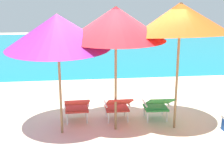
{
  "coord_description": "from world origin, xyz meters",
  "views": [
    {
      "loc": [
        -0.91,
        -6.39,
        2.56
      ],
      "look_at": [
        0.0,
        0.39,
        0.75
      ],
      "focal_mm": 47.41,
      "sensor_mm": 36.0,
      "label": 1
    }
  ],
  "objects_px": {
    "beach_umbrella_center": "(116,23)",
    "lounge_chair_left": "(77,106)",
    "lounge_chair_right": "(158,105)",
    "lounge_chair_center": "(118,105)",
    "beach_umbrella_left": "(58,31)",
    "beach_umbrella_right": "(180,19)"
  },
  "relations": [
    {
      "from": "lounge_chair_right",
      "to": "beach_umbrella_left",
      "type": "xyz_separation_m",
      "value": [
        -2.13,
        -0.32,
        1.69
      ]
    },
    {
      "from": "lounge_chair_right",
      "to": "beach_umbrella_left",
      "type": "distance_m",
      "value": 2.73
    },
    {
      "from": "lounge_chair_left",
      "to": "beach_umbrella_center",
      "type": "relative_size",
      "value": 0.34
    },
    {
      "from": "lounge_chair_right",
      "to": "beach_umbrella_center",
      "type": "bearing_deg",
      "value": -164.14
    },
    {
      "from": "lounge_chair_center",
      "to": "beach_umbrella_right",
      "type": "distance_m",
      "value": 2.28
    },
    {
      "from": "lounge_chair_left",
      "to": "lounge_chair_right",
      "type": "relative_size",
      "value": 0.98
    },
    {
      "from": "lounge_chair_center",
      "to": "beach_umbrella_center",
      "type": "xyz_separation_m",
      "value": [
        -0.11,
        -0.38,
        1.82
      ]
    },
    {
      "from": "lounge_chair_center",
      "to": "lounge_chair_right",
      "type": "relative_size",
      "value": 0.97
    },
    {
      "from": "lounge_chair_left",
      "to": "lounge_chair_center",
      "type": "height_order",
      "value": "same"
    },
    {
      "from": "beach_umbrella_center",
      "to": "lounge_chair_center",
      "type": "bearing_deg",
      "value": 73.9
    },
    {
      "from": "lounge_chair_center",
      "to": "beach_umbrella_left",
      "type": "relative_size",
      "value": 0.35
    },
    {
      "from": "lounge_chair_center",
      "to": "lounge_chair_right",
      "type": "height_order",
      "value": "same"
    },
    {
      "from": "beach_umbrella_left",
      "to": "beach_umbrella_center",
      "type": "xyz_separation_m",
      "value": [
        1.13,
        0.04,
        0.14
      ]
    },
    {
      "from": "beach_umbrella_center",
      "to": "lounge_chair_left",
      "type": "bearing_deg",
      "value": 151.32
    },
    {
      "from": "lounge_chair_left",
      "to": "lounge_chair_right",
      "type": "distance_m",
      "value": 1.81
    },
    {
      "from": "beach_umbrella_left",
      "to": "beach_umbrella_center",
      "type": "height_order",
      "value": "beach_umbrella_center"
    },
    {
      "from": "lounge_chair_center",
      "to": "beach_umbrella_right",
      "type": "height_order",
      "value": "beach_umbrella_right"
    },
    {
      "from": "beach_umbrella_right",
      "to": "lounge_chair_left",
      "type": "bearing_deg",
      "value": 165.53
    },
    {
      "from": "lounge_chair_right",
      "to": "beach_umbrella_right",
      "type": "height_order",
      "value": "beach_umbrella_right"
    },
    {
      "from": "lounge_chair_center",
      "to": "beach_umbrella_left",
      "type": "distance_m",
      "value": 2.13
    },
    {
      "from": "lounge_chair_left",
      "to": "lounge_chair_center",
      "type": "bearing_deg",
      "value": -4.1
    },
    {
      "from": "lounge_chair_left",
      "to": "beach_umbrella_center",
      "type": "height_order",
      "value": "beach_umbrella_center"
    }
  ]
}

